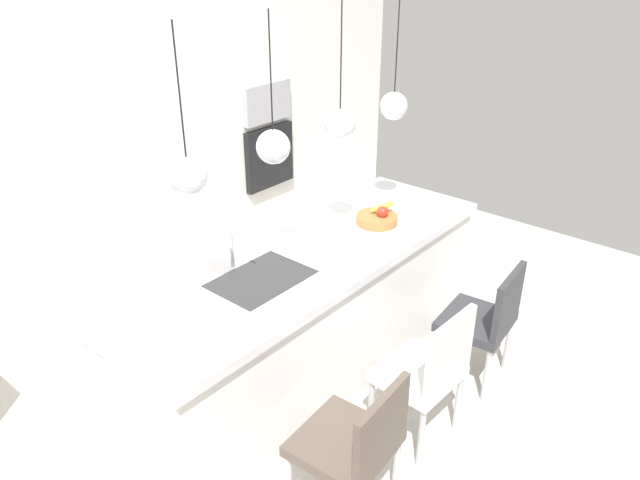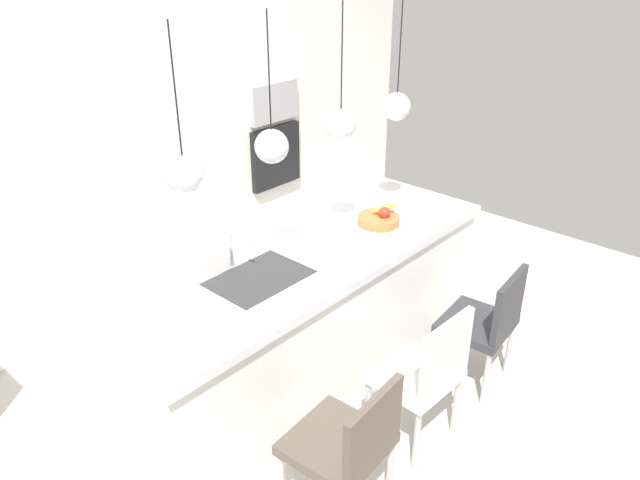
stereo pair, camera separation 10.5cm
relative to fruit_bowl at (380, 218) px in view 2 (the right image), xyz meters
name	(u,v)px [view 2 (the right image)]	position (x,y,z in m)	size (l,w,h in m)	color
floor	(310,373)	(-0.63, 0.07, -0.98)	(6.60, 6.60, 0.00)	#BCB7AD
back_wall	(150,143)	(-0.63, 1.72, 0.32)	(6.00, 0.10, 2.60)	silver
kitchen_island	(310,316)	(-0.63, 0.07, -0.51)	(2.75, 0.88, 0.94)	white
sink_basin	(259,279)	(-1.05, 0.07, -0.05)	(0.56, 0.40, 0.02)	#2D2D30
faucet	(233,244)	(-1.05, 0.28, 0.10)	(0.02, 0.17, 0.22)	silver
fruit_bowl	(380,218)	(0.00, 0.00, 0.00)	(0.29, 0.29, 0.16)	#9E6B38
microwave	(273,102)	(0.61, 1.65, 0.41)	(0.54, 0.08, 0.34)	#9E9EA3
oven	(275,156)	(0.61, 1.65, -0.09)	(0.56, 0.08, 0.56)	black
chair_near	(348,442)	(-1.32, -0.83, -0.51)	(0.50, 0.49, 0.83)	brown
chair_middle	(425,372)	(-0.64, -0.83, -0.48)	(0.47, 0.43, 0.89)	silver
chair_far	(486,321)	(0.08, -0.82, -0.50)	(0.50, 0.46, 0.85)	#333338
pendant_light_left	(184,174)	(-1.49, 0.07, 0.71)	(0.19, 0.19, 0.79)	silver
pendant_light_center_left	(272,146)	(-0.91, 0.07, 0.71)	(0.19, 0.19, 0.79)	silver
pendant_light_center_right	(341,124)	(-0.34, 0.07, 0.71)	(0.19, 0.19, 0.79)	silver
pendant_light_right	(397,106)	(0.23, 0.07, 0.71)	(0.19, 0.19, 0.79)	silver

